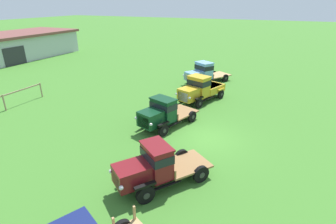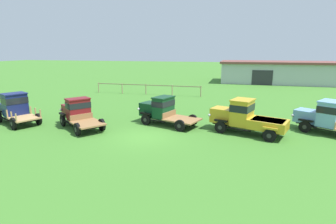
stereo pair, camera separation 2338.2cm
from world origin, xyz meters
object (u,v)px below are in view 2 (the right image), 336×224
farm_shed (278,72)px  vintage_truck_foreground_near (15,107)px  vintage_truck_far_side (245,117)px  vintage_truck_back_of_row (327,117)px  vintage_truck_midrow_center (162,110)px  vintage_truck_second_in_line (78,112)px

farm_shed → vintage_truck_foreground_near: 40.54m
vintage_truck_far_side → vintage_truck_foreground_near: bearing=-174.0°
farm_shed → vintage_truck_back_of_row: bearing=-91.1°
vintage_truck_midrow_center → vintage_truck_foreground_near: bearing=-167.0°
vintage_truck_foreground_near → vintage_truck_midrow_center: (11.16, 2.57, -0.10)m
farm_shed → vintage_truck_far_side: size_ratio=3.64×
vintage_truck_second_in_line → vintage_truck_midrow_center: (5.74, 2.32, 0.00)m
farm_shed → vintage_truck_far_side: 32.02m
vintage_truck_far_side → farm_shed: bearing=79.3°
vintage_truck_second_in_line → farm_shed: bearing=61.8°
vintage_truck_foreground_near → vintage_truck_back_of_row: vintage_truck_foreground_near is taller
farm_shed → vintage_truck_midrow_center: (-12.00, -30.70, -0.77)m
vintage_truck_midrow_center → vintage_truck_back_of_row: bearing=3.4°
vintage_truck_back_of_row → vintage_truck_far_side: bearing=-165.0°
vintage_truck_second_in_line → vintage_truck_back_of_row: size_ratio=0.87×
vintage_truck_back_of_row → vintage_truck_foreground_near: bearing=-171.8°
vintage_truck_foreground_near → vintage_truck_midrow_center: size_ratio=0.96×
vintage_truck_midrow_center → vintage_truck_far_side: size_ratio=0.95×
vintage_truck_second_in_line → vintage_truck_midrow_center: vintage_truck_second_in_line is taller
vintage_truck_foreground_near → vintage_truck_back_of_row: bearing=8.2°
vintage_truck_foreground_near → vintage_truck_far_side: size_ratio=0.92×
farm_shed → vintage_truck_foreground_near: farm_shed is taller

